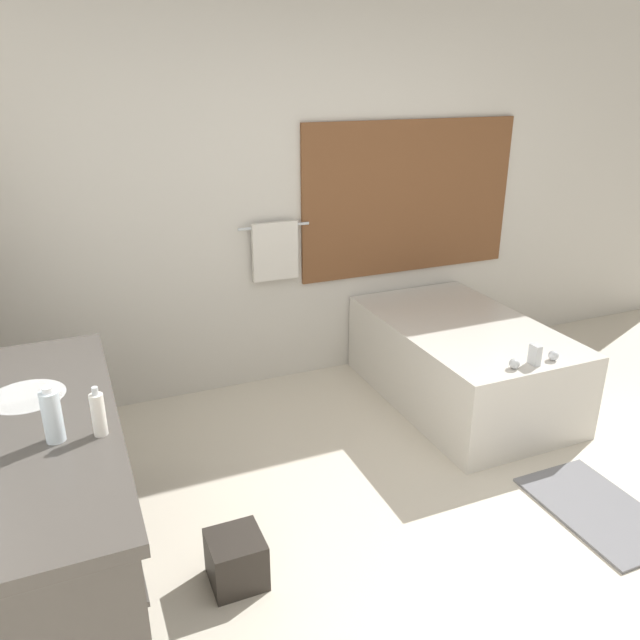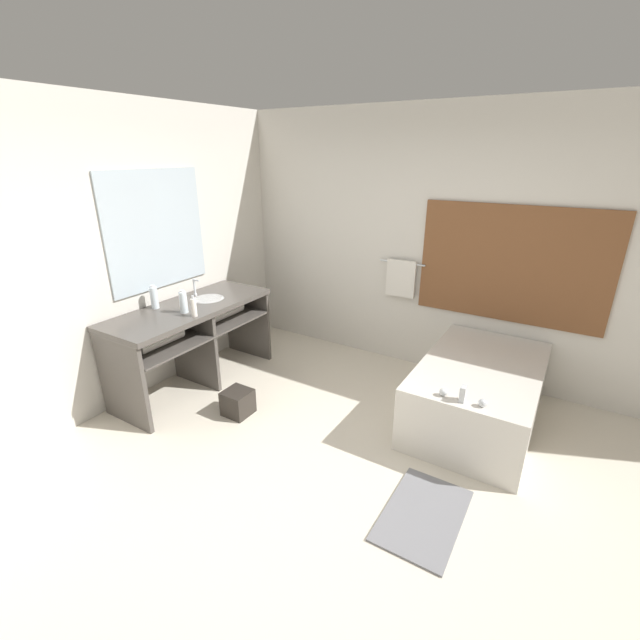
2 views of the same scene
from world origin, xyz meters
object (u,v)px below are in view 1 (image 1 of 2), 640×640
at_px(water_bottle_2, 52,416).
at_px(soap_dispenser, 98,414).
at_px(bathtub, 461,358).
at_px(waste_bin, 236,559).

relative_size(water_bottle_2, soap_dispenser, 1.11).
distance_m(bathtub, waste_bin, 2.15).
distance_m(water_bottle_2, soap_dispenser, 0.16).
height_order(water_bottle_2, waste_bin, water_bottle_2).
bearing_deg(water_bottle_2, bathtub, 21.38).
bearing_deg(bathtub, soap_dispenser, -156.90).
distance_m(bathtub, water_bottle_2, 2.77).
bearing_deg(soap_dispenser, waste_bin, -3.61).
bearing_deg(soap_dispenser, bathtub, 23.10).
xyz_separation_m(water_bottle_2, soap_dispenser, (0.16, -0.02, -0.02)).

